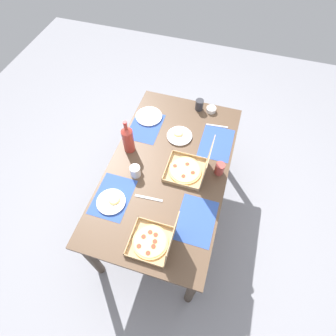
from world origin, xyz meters
The scene contains 18 objects.
ground_plane centered at (0.00, 0.00, 0.00)m, with size 6.00×6.00×0.00m, color gray.
dining_table centered at (0.00, 0.00, 0.66)m, with size 1.61×0.93×0.77m.
placemat_near_left centered at (-0.36, -0.32, 0.77)m, with size 0.36×0.26×0.00m, color #2D4C9E.
placemat_near_right centered at (0.36, -0.32, 0.77)m, with size 0.36×0.26×0.00m, color #2D4C9E.
placemat_far_left centered at (-0.36, 0.32, 0.77)m, with size 0.36×0.26×0.00m, color #2D4C9E.
placemat_far_right centered at (0.36, 0.32, 0.77)m, with size 0.36×0.26×0.00m, color #2D4C9E.
pizza_box_corner_right centered at (-0.01, 0.17, 0.82)m, with size 0.29×0.31×0.33m.
pizza_box_center centered at (0.60, 0.09, 0.82)m, with size 0.27×0.29×0.31m.
plate_near_left centered at (0.41, -0.31, 0.78)m, with size 0.21×0.21×0.03m.
plate_middle centered at (-0.48, -0.32, 0.78)m, with size 0.24×0.24×0.02m.
plate_far_left centered at (-0.34, 0.00, 0.78)m, with size 0.21×0.21×0.03m.
soda_bottle centered at (-0.09, -0.36, 0.90)m, with size 0.09×0.09×0.32m.
cup_clear_right centered at (-0.71, 0.08, 0.82)m, with size 0.07×0.07×0.10m, color #333338.
cup_spare centered at (-0.08, 0.39, 0.82)m, with size 0.07×0.07×0.10m, color #BF4742.
cup_red centered at (0.13, -0.22, 0.82)m, with size 0.08×0.08×0.10m, color silver.
condiment_bowl centered at (-0.71, 0.19, 0.79)m, with size 0.09×0.09×0.04m, color white.
fork_by_near_left centered at (-0.55, 0.28, 0.77)m, with size 0.19×0.02×0.01m, color #B7B7BC.
knife_by_far_left centered at (0.30, -0.06, 0.77)m, with size 0.21×0.02×0.01m, color #B7B7BC.
Camera 1 is at (1.12, 0.34, 2.55)m, focal length 28.96 mm.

